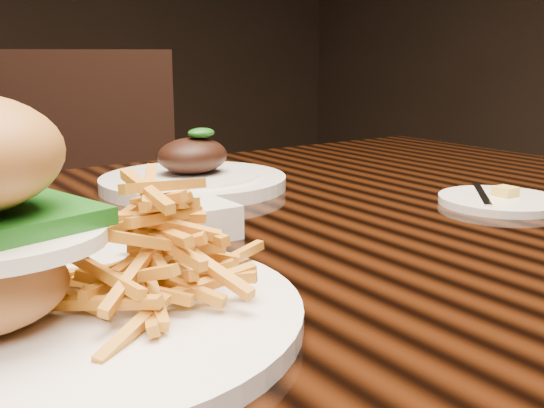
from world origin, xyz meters
TOP-DOWN VIEW (x-y plane):
  - dining_table at (0.00, 0.00)m, footprint 1.60×0.90m
  - burger_plate at (-0.19, -0.19)m, footprint 0.33×0.33m
  - side_saucer at (0.39, -0.12)m, footprint 0.15×0.15m
  - ramekin at (-0.00, -0.03)m, footprint 0.10×0.10m
  - far_dish at (0.11, 0.19)m, footprint 0.27×0.27m
  - chair_far at (0.17, 0.88)m, footprint 0.61×0.61m

SIDE VIEW (x-z plane):
  - chair_far at x=0.17m, z-range 0.06..1.01m
  - dining_table at x=0.00m, z-range 0.30..1.05m
  - side_saucer at x=0.39m, z-range 0.74..0.77m
  - far_dish at x=0.11m, z-range 0.72..0.81m
  - ramekin at x=0.00m, z-range 0.75..0.79m
  - burger_plate at x=-0.19m, z-range 0.70..0.92m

